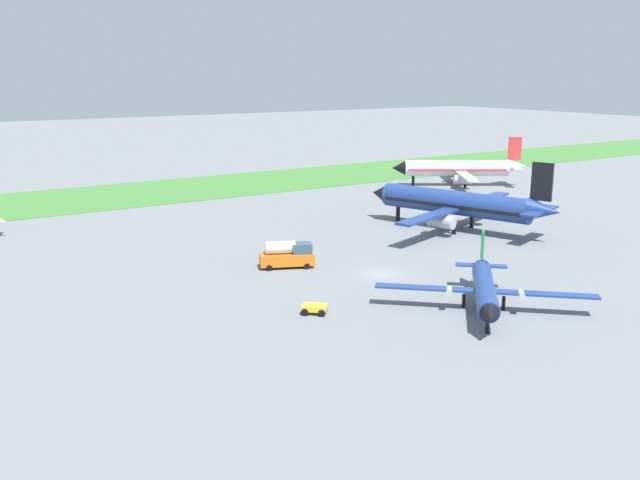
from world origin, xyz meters
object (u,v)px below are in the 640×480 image
(airplane_foreground_turboprop, at_px, (485,288))
(fuel_truck_near_gate, at_px, (288,255))
(airplane_parked_jet_far, at_px, (459,168))
(baggage_cart_midfield, at_px, (315,308))
(airplane_midfield_jet, at_px, (458,204))

(airplane_foreground_turboprop, distance_m, fuel_truck_near_gate, 25.55)
(airplane_foreground_turboprop, xyz_separation_m, fuel_truck_near_gate, (-8.48, 24.09, -0.79))
(airplane_foreground_turboprop, bearing_deg, airplane_parked_jet_far, -179.12)
(fuel_truck_near_gate, xyz_separation_m, baggage_cart_midfield, (-6.16, -15.76, -1.01))
(airplane_parked_jet_far, distance_m, fuel_truck_near_gate, 70.17)
(baggage_cart_midfield, bearing_deg, airplane_foreground_turboprop, -166.97)
(airplane_midfield_jet, xyz_separation_m, airplane_foreground_turboprop, (-23.20, -28.01, -1.63))
(airplane_midfield_jet, relative_size, airplane_foreground_turboprop, 1.82)
(airplane_midfield_jet, relative_size, baggage_cart_midfield, 10.39)
(airplane_parked_jet_far, xyz_separation_m, baggage_cart_midfield, (-67.34, -50.07, -3.06))
(fuel_truck_near_gate, bearing_deg, baggage_cart_midfield, -88.10)
(baggage_cart_midfield, bearing_deg, fuel_truck_near_gate, -68.69)
(airplane_parked_jet_far, relative_size, baggage_cart_midfield, 8.51)
(airplane_midfield_jet, relative_size, fuel_truck_near_gate, 4.41)
(airplane_foreground_turboprop, height_order, fuel_truck_near_gate, airplane_foreground_turboprop)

